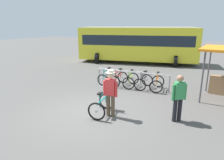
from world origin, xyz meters
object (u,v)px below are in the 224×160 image
at_px(featured_bicycle, 103,101).
at_px(pedestrian_with_backpack, 178,95).
at_px(racked_bike_lime, 131,80).
at_px(racked_bike_orange, 157,83).
at_px(person_with_featured_bike, 110,92).
at_px(bus_distant, 137,43).
at_px(racked_bike_black, 144,82).
at_px(racked_bike_teal, 107,77).
at_px(racked_bike_red, 119,79).

xyz_separation_m(featured_bicycle, pedestrian_with_backpack, (2.55, 0.63, 0.45)).
bearing_deg(pedestrian_with_backpack, racked_bike_lime, 134.96).
distance_m(racked_bike_orange, pedestrian_with_backpack, 3.39).
bearing_deg(person_with_featured_bike, bus_distant, 105.98).
bearing_deg(bus_distant, racked_bike_black, -66.38).
relative_size(racked_bike_teal, racked_bike_orange, 0.93).
distance_m(racked_bike_lime, racked_bike_orange, 1.40).
distance_m(racked_bike_orange, person_with_featured_bike, 3.84).
bearing_deg(racked_bike_black, racked_bike_red, -176.43).
distance_m(racked_bike_teal, bus_distant, 7.22).
xyz_separation_m(racked_bike_teal, person_with_featured_bike, (2.11, -3.56, 0.58)).
bearing_deg(person_with_featured_bike, racked_bike_orange, 79.65).
height_order(racked_bike_orange, pedestrian_with_backpack, pedestrian_with_backpack).
height_order(pedestrian_with_backpack, bus_distant, bus_distant).
xyz_separation_m(racked_bike_black, racked_bike_orange, (0.70, 0.04, 0.00)).
height_order(racked_bike_red, racked_bike_black, same).
xyz_separation_m(racked_bike_red, racked_bike_black, (1.40, 0.09, 0.00)).
bearing_deg(racked_bike_black, racked_bike_orange, 3.57).
bearing_deg(featured_bicycle, pedestrian_with_backpack, 13.89).
bearing_deg(racked_bike_lime, racked_bike_red, -176.43).
height_order(racked_bike_black, featured_bicycle, featured_bicycle).
bearing_deg(racked_bike_orange, featured_bicycle, -106.26).
bearing_deg(racked_bike_lime, racked_bike_teal, -176.43).
bearing_deg(pedestrian_with_backpack, racked_bike_red, 141.53).
relative_size(racked_bike_red, person_with_featured_bike, 0.65).
bearing_deg(racked_bike_lime, racked_bike_orange, 3.57).
distance_m(racked_bike_lime, featured_bicycle, 3.55).
bearing_deg(featured_bicycle, racked_bike_orange, 73.74).
relative_size(racked_bike_black, person_with_featured_bike, 0.66).
height_order(racked_bike_teal, racked_bike_red, same).
bearing_deg(bus_distant, racked_bike_teal, -82.53).
xyz_separation_m(racked_bike_red, person_with_featured_bike, (1.41, -3.61, 0.58)).
distance_m(racked_bike_black, pedestrian_with_backpack, 3.72).
height_order(racked_bike_lime, featured_bicycle, featured_bicycle).
relative_size(racked_bike_orange, featured_bicycle, 0.97).
height_order(racked_bike_black, pedestrian_with_backpack, pedestrian_with_backpack).
distance_m(racked_bike_black, featured_bicycle, 3.59).
bearing_deg(featured_bicycle, bus_distant, 104.26).
distance_m(racked_bike_red, pedestrian_with_backpack, 4.63).
xyz_separation_m(racked_bike_red, featured_bicycle, (1.04, -3.49, 0.12)).
xyz_separation_m(racked_bike_lime, racked_bike_black, (0.70, 0.04, 0.00)).
distance_m(racked_bike_teal, person_with_featured_bike, 4.18).
height_order(person_with_featured_bike, pedestrian_with_backpack, person_with_featured_bike).
bearing_deg(racked_bike_orange, pedestrian_with_backpack, -63.36).
distance_m(racked_bike_teal, racked_bike_orange, 2.80).
distance_m(racked_bike_black, bus_distant, 7.66).
distance_m(racked_bike_lime, bus_distant, 7.45).
xyz_separation_m(racked_bike_teal, featured_bicycle, (1.74, -3.44, 0.12)).
distance_m(racked_bike_red, racked_bike_orange, 2.10).
height_order(racked_bike_teal, pedestrian_with_backpack, pedestrian_with_backpack).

